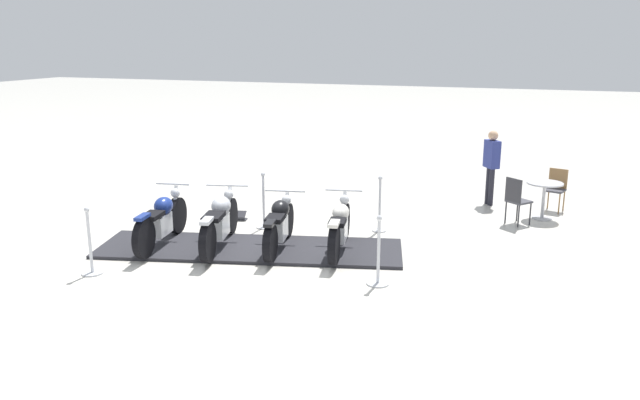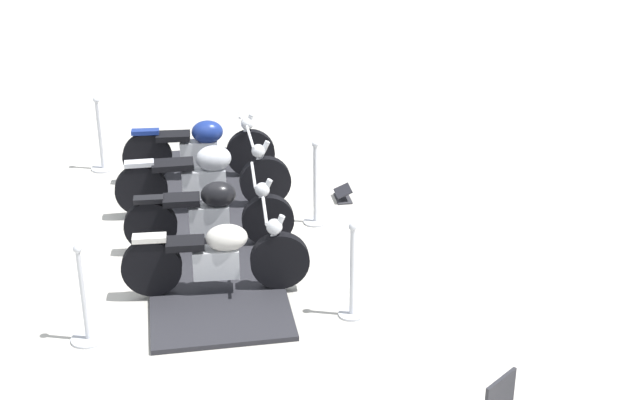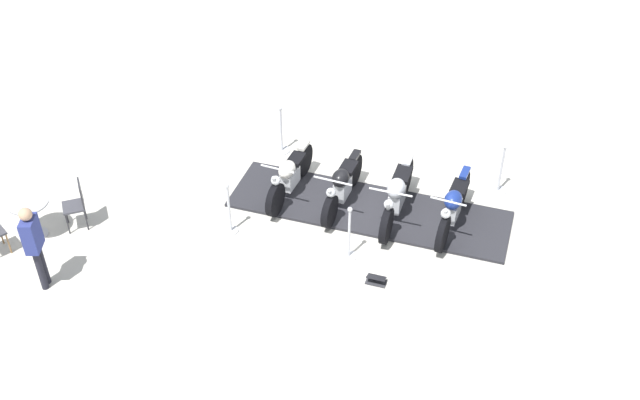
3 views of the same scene
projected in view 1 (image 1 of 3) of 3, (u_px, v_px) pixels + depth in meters
name	position (u px, v px, depth m)	size (l,w,h in m)	color
ground_plane	(250.00, 250.00, 11.38)	(80.00, 80.00, 0.00)	beige
display_platform	(250.00, 249.00, 11.37)	(5.43, 1.51, 0.06)	#28282D
motorcycle_cream	(340.00, 226.00, 11.13)	(2.07, 0.70, 0.97)	black
motorcycle_black	(279.00, 224.00, 11.23)	(2.04, 0.74, 0.94)	black
motorcycle_chrome	(220.00, 221.00, 11.32)	(2.27, 0.89, 1.00)	black
motorcycle_navy	(162.00, 220.00, 11.43)	(2.14, 0.67, 1.01)	black
stanchion_left_front	(378.00, 264.00, 9.73)	(0.36, 0.36, 1.11)	silver
stanchion_left_rear	(91.00, 253.00, 10.17)	(0.35, 0.35, 1.12)	silver
stanchion_right_mid	(264.00, 209.00, 12.62)	(0.31, 0.31, 1.14)	silver
stanchion_right_front	(380.00, 211.00, 12.40)	(0.29, 0.29, 1.12)	silver
info_placard	(238.00, 217.00, 13.24)	(0.29, 0.40, 0.18)	#333338
cafe_table	(544.00, 192.00, 13.20)	(0.74, 0.74, 0.79)	#B7B7BC
cafe_chair_near_table	(516.00, 198.00, 12.79)	(0.56, 0.56, 0.98)	#2D2D33
cafe_chair_across_table	(556.00, 187.00, 13.85)	(0.50, 0.50, 0.93)	olive
bystander_person	(491.00, 161.00, 14.24)	(0.46, 0.40, 1.70)	#23232D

